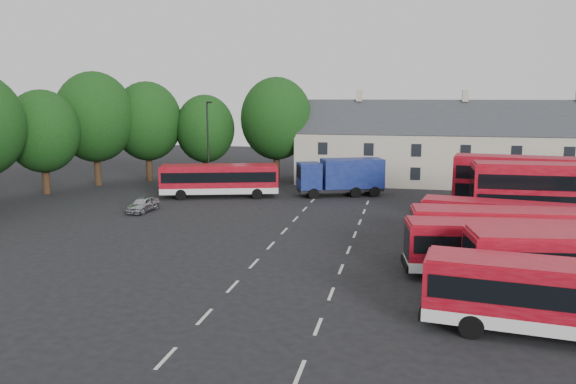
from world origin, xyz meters
name	(u,v)px	position (x,y,z in m)	size (l,w,h in m)	color
ground	(263,254)	(0.00, 0.00, 0.00)	(140.00, 140.00, 0.00)	black
lane_markings	(309,248)	(2.50, 2.00, 0.01)	(5.15, 33.80, 0.01)	beige
treeline	(110,124)	(-20.74, 19.36, 6.68)	(29.92, 32.59, 12.01)	black
terrace_houses	(462,149)	(14.00, 30.00, 3.86)	(35.70, 7.13, 10.06)	beige
bus_row_a	(568,295)	(14.68, -9.19, 1.84)	(11.06, 3.80, 3.06)	silver
bus_row_c	(510,244)	(13.79, -1.57, 1.82)	(10.92, 3.84, 3.02)	silver
bus_row_d	(512,231)	(14.32, 1.06, 1.90)	(11.38, 3.50, 3.17)	silver
bus_row_e	(502,219)	(14.41, 5.33, 1.69)	(10.21, 3.93, 2.82)	silver
bus_dd_south	(559,193)	(18.88, 10.02, 2.75)	(11.80, 2.85, 4.83)	silver
bus_dd_north	(533,184)	(17.91, 13.88, 2.77)	(12.10, 4.21, 4.86)	silver
bus_north	(219,178)	(-8.85, 17.74, 1.86)	(11.19, 5.47, 3.09)	silver
box_truck	(342,175)	(2.27, 20.99, 1.99)	(8.44, 5.33, 3.54)	black
silver_car	(143,204)	(-12.89, 10.06, 0.62)	(1.46, 3.62, 1.23)	#AFB2B7
lamppost	(208,145)	(-10.49, 19.36, 4.76)	(0.61, 0.41, 8.93)	black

